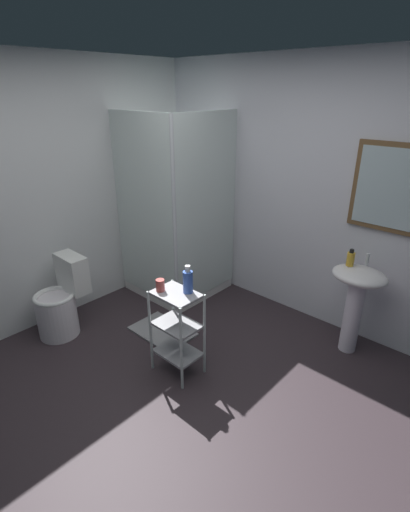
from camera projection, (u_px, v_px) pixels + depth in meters
ground_plane at (175, 404)px, 2.90m from camera, size 4.20×4.20×0.02m
wall_back at (313, 196)px, 3.63m from camera, size 4.20×0.14×2.50m
wall_left at (34, 199)px, 3.53m from camera, size 0.10×4.20×2.50m
shower_stall at (177, 256)px, 4.29m from camera, size 0.92×0.92×2.00m
pedestal_sink at (356, 293)px, 3.27m from camera, size 0.46×0.37×0.81m
sink_faucet at (367, 259)px, 3.24m from camera, size 0.03×0.03×0.10m
toilet at (61, 303)px, 3.63m from camera, size 0.37×0.49×0.76m
storage_cart at (177, 326)px, 3.07m from camera, size 0.38×0.28×0.74m
hand_soap_bottle at (351, 259)px, 3.22m from camera, size 0.06×0.06×0.15m
shampoo_bottle_blue at (188, 281)px, 2.92m from camera, size 0.08×0.08×0.23m
rinse_cup at (160, 285)px, 2.96m from camera, size 0.07×0.07×0.10m
bath_mat at (162, 331)px, 3.74m from camera, size 0.60×0.40×0.02m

